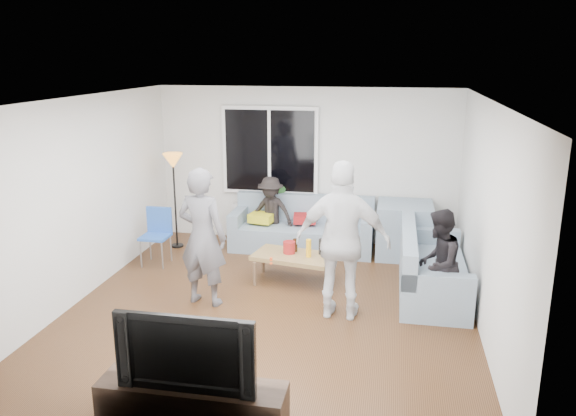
% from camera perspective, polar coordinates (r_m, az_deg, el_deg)
% --- Properties ---
extents(floor, '(5.00, 5.50, 0.04)m').
position_cam_1_polar(floor, '(7.32, -1.67, -10.06)').
color(floor, '#56351C').
rests_on(floor, ground).
extents(ceiling, '(5.00, 5.50, 0.04)m').
position_cam_1_polar(ceiling, '(6.64, -1.84, 11.02)').
color(ceiling, white).
rests_on(ceiling, ground).
extents(wall_back, '(5.00, 0.04, 2.60)m').
position_cam_1_polar(wall_back, '(9.52, 1.84, 4.26)').
color(wall_back, silver).
rests_on(wall_back, ground).
extents(wall_front, '(5.00, 0.04, 2.60)m').
position_cam_1_polar(wall_front, '(4.35, -9.71, -9.48)').
color(wall_front, silver).
rests_on(wall_front, ground).
extents(wall_left, '(0.04, 5.50, 2.60)m').
position_cam_1_polar(wall_left, '(7.79, -20.18, 0.87)').
color(wall_left, silver).
rests_on(wall_left, ground).
extents(wall_right, '(0.04, 5.50, 2.60)m').
position_cam_1_polar(wall_right, '(6.80, 19.48, -1.07)').
color(wall_right, silver).
rests_on(wall_right, ground).
extents(window_frame, '(1.62, 0.06, 1.47)m').
position_cam_1_polar(window_frame, '(9.50, -1.82, 5.78)').
color(window_frame, white).
rests_on(window_frame, wall_back).
extents(window_glass, '(1.50, 0.02, 1.35)m').
position_cam_1_polar(window_glass, '(9.47, -1.87, 5.74)').
color(window_glass, black).
rests_on(window_glass, window_frame).
extents(window_mullion, '(0.05, 0.03, 1.35)m').
position_cam_1_polar(window_mullion, '(9.46, -1.88, 5.73)').
color(window_mullion, white).
rests_on(window_mullion, window_frame).
extents(radiator, '(1.30, 0.12, 0.62)m').
position_cam_1_polar(radiator, '(9.75, -1.81, -1.47)').
color(radiator, silver).
rests_on(radiator, floor).
extents(potted_plant, '(0.20, 0.16, 0.35)m').
position_cam_1_polar(potted_plant, '(9.55, -0.79, 1.22)').
color(potted_plant, '#2F6C2B').
rests_on(potted_plant, radiator).
extents(vase, '(0.23, 0.23, 0.19)m').
position_cam_1_polar(vase, '(9.70, -4.20, 0.91)').
color(vase, white).
rests_on(vase, radiator).
extents(sofa_back_section, '(2.30, 0.85, 0.85)m').
position_cam_1_polar(sofa_back_section, '(9.24, 1.42, -1.65)').
color(sofa_back_section, gray).
rests_on(sofa_back_section, floor).
extents(sofa_right_section, '(2.00, 0.85, 0.85)m').
position_cam_1_polar(sofa_right_section, '(7.81, 14.40, -5.35)').
color(sofa_right_section, gray).
rests_on(sofa_right_section, floor).
extents(sofa_corner, '(0.85, 0.85, 0.85)m').
position_cam_1_polar(sofa_corner, '(9.14, 11.58, -2.17)').
color(sofa_corner, gray).
rests_on(sofa_corner, floor).
extents(cushion_yellow, '(0.43, 0.38, 0.14)m').
position_cam_1_polar(cushion_yellow, '(9.33, -2.65, -0.96)').
color(cushion_yellow, gold).
rests_on(cushion_yellow, sofa_back_section).
extents(cushion_red, '(0.40, 0.35, 0.13)m').
position_cam_1_polar(cushion_red, '(9.27, 1.69, -1.05)').
color(cushion_red, maroon).
rests_on(cushion_red, sofa_back_section).
extents(coffee_table, '(1.19, 0.79, 0.40)m').
position_cam_1_polar(coffee_table, '(8.01, 0.54, -6.05)').
color(coffee_table, olive).
rests_on(coffee_table, floor).
extents(pitcher, '(0.17, 0.17, 0.17)m').
position_cam_1_polar(pitcher, '(7.97, 0.11, -3.98)').
color(pitcher, maroon).
rests_on(pitcher, coffee_table).
extents(side_chair, '(0.41, 0.41, 0.86)m').
position_cam_1_polar(side_chair, '(8.80, -13.19, -2.89)').
color(side_chair, blue).
rests_on(side_chair, floor).
extents(floor_lamp, '(0.32, 0.32, 1.56)m').
position_cam_1_polar(floor_lamp, '(9.46, -11.28, 0.67)').
color(floor_lamp, orange).
rests_on(floor_lamp, floor).
extents(player_left, '(0.71, 0.53, 1.78)m').
position_cam_1_polar(player_left, '(7.19, -8.60, -2.89)').
color(player_left, '#555459').
rests_on(player_left, floor).
extents(player_right, '(1.15, 0.53, 1.93)m').
position_cam_1_polar(player_right, '(6.75, 5.54, -3.34)').
color(player_right, silver).
rests_on(player_right, floor).
extents(spectator_right, '(0.67, 0.77, 1.34)m').
position_cam_1_polar(spectator_right, '(7.08, 14.84, -5.43)').
color(spectator_right, black).
rests_on(spectator_right, floor).
extents(spectator_back, '(0.83, 0.57, 1.19)m').
position_cam_1_polar(spectator_back, '(9.32, -1.74, -0.43)').
color(spectator_back, black).
rests_on(spectator_back, floor).
extents(tv_console, '(1.60, 0.40, 0.44)m').
position_cam_1_polar(tv_console, '(5.14, -9.56, -19.10)').
color(tv_console, '#322219').
rests_on(tv_console, floor).
extents(television, '(1.17, 0.15, 0.68)m').
position_cam_1_polar(television, '(4.85, -9.85, -13.64)').
color(television, black).
rests_on(television, tv_console).
extents(bottle_e, '(0.07, 0.07, 0.23)m').
position_cam_1_polar(bottle_e, '(7.93, 3.35, -3.88)').
color(bottle_e, black).
rests_on(bottle_e, coffee_table).
extents(bottle_c, '(0.07, 0.07, 0.18)m').
position_cam_1_polar(bottle_c, '(8.04, 0.73, -3.75)').
color(bottle_c, black).
rests_on(bottle_c, coffee_table).
extents(bottle_d, '(0.07, 0.07, 0.25)m').
position_cam_1_polar(bottle_d, '(7.82, 2.09, -4.06)').
color(bottle_d, yellow).
rests_on(bottle_d, coffee_table).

